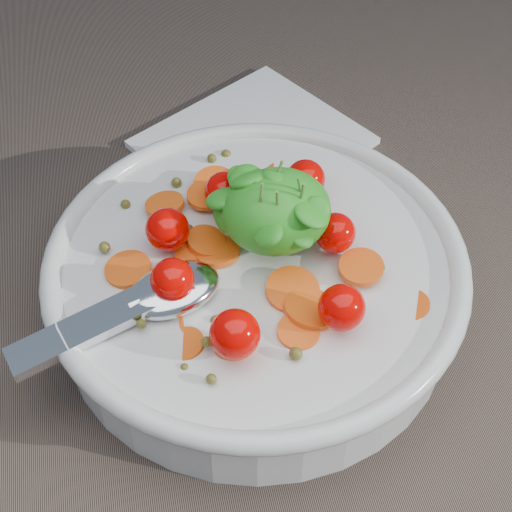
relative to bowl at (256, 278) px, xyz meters
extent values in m
plane|color=brown|center=(-0.03, -0.01, -0.03)|extent=(6.00, 6.00, 0.00)
cylinder|color=silver|center=(0.00, 0.00, -0.01)|extent=(0.26, 0.26, 0.05)
torus|color=silver|center=(0.00, 0.00, 0.02)|extent=(0.28, 0.28, 0.01)
cylinder|color=silver|center=(0.00, 0.00, -0.03)|extent=(0.13, 0.13, 0.01)
cylinder|color=brown|center=(0.00, 0.00, -0.01)|extent=(0.24, 0.24, 0.04)
cylinder|color=orange|center=(-0.04, 0.01, 0.02)|extent=(0.04, 0.04, 0.01)
cylinder|color=orange|center=(0.09, -0.05, 0.01)|extent=(0.03, 0.03, 0.01)
cylinder|color=orange|center=(0.02, -0.03, 0.02)|extent=(0.04, 0.04, 0.01)
cylinder|color=orange|center=(-0.03, 0.02, 0.02)|extent=(0.04, 0.04, 0.01)
cylinder|color=orange|center=(0.03, 0.04, 0.02)|extent=(0.04, 0.04, 0.01)
cylinder|color=orange|center=(0.02, 0.09, 0.01)|extent=(0.03, 0.03, 0.01)
cylinder|color=orange|center=(-0.05, -0.06, 0.02)|extent=(0.04, 0.04, 0.01)
cylinder|color=orange|center=(-0.01, 0.07, 0.02)|extent=(0.04, 0.04, 0.02)
cylinder|color=orange|center=(-0.04, -0.04, 0.01)|extent=(0.03, 0.03, 0.01)
cylinder|color=orange|center=(0.01, -0.06, 0.02)|extent=(0.04, 0.04, 0.01)
cylinder|color=orange|center=(-0.05, 0.06, 0.02)|extent=(0.04, 0.04, 0.01)
cylinder|color=orange|center=(0.03, -0.05, 0.02)|extent=(0.05, 0.05, 0.01)
cylinder|color=orange|center=(0.04, 0.02, 0.01)|extent=(0.04, 0.04, 0.01)
cylinder|color=orange|center=(-0.02, 0.01, 0.02)|extent=(0.04, 0.04, 0.01)
cylinder|color=orange|center=(-0.08, 0.01, 0.02)|extent=(0.03, 0.03, 0.01)
cylinder|color=orange|center=(0.06, -0.03, 0.03)|extent=(0.04, 0.04, 0.01)
cylinder|color=orange|center=(0.02, -0.06, 0.01)|extent=(0.03, 0.03, 0.01)
cylinder|color=orange|center=(0.01, 0.02, 0.02)|extent=(0.03, 0.03, 0.01)
cylinder|color=orange|center=(0.01, -0.02, 0.01)|extent=(0.03, 0.03, 0.01)
cylinder|color=orange|center=(0.00, 0.06, 0.02)|extent=(0.04, 0.04, 0.01)
cylinder|color=orange|center=(-0.03, -0.06, 0.02)|extent=(0.04, 0.04, 0.01)
cylinder|color=orange|center=(-0.02, 0.06, 0.03)|extent=(0.04, 0.04, 0.01)
cylinder|color=orange|center=(0.03, 0.06, 0.02)|extent=(0.03, 0.03, 0.01)
cylinder|color=orange|center=(-0.01, 0.06, 0.01)|extent=(0.04, 0.04, 0.01)
sphere|color=brown|center=(0.08, -0.02, 0.02)|extent=(0.01, 0.01, 0.01)
sphere|color=brown|center=(-0.08, -0.04, 0.02)|extent=(0.01, 0.01, 0.01)
sphere|color=brown|center=(-0.04, 0.03, 0.02)|extent=(0.01, 0.01, 0.01)
sphere|color=brown|center=(-0.01, 0.10, 0.02)|extent=(0.01, 0.01, 0.01)
sphere|color=brown|center=(-0.08, 0.07, 0.02)|extent=(0.01, 0.01, 0.01)
sphere|color=brown|center=(0.01, -0.08, 0.02)|extent=(0.01, 0.01, 0.01)
sphere|color=brown|center=(-0.10, 0.03, 0.02)|extent=(0.01, 0.01, 0.01)
sphere|color=brown|center=(-0.04, -0.09, 0.02)|extent=(0.01, 0.01, 0.01)
sphere|color=brown|center=(-0.04, -0.06, 0.02)|extent=(0.01, 0.01, 0.01)
sphere|color=brown|center=(-0.07, -0.03, 0.02)|extent=(0.01, 0.01, 0.01)
sphere|color=brown|center=(-0.04, 0.08, 0.02)|extent=(0.01, 0.01, 0.01)
sphere|color=brown|center=(-0.06, -0.07, 0.02)|extent=(0.01, 0.01, 0.01)
sphere|color=brown|center=(0.01, 0.07, 0.02)|extent=(0.01, 0.01, 0.01)
sphere|color=brown|center=(-0.02, 0.05, 0.02)|extent=(0.01, 0.01, 0.01)
sphere|color=brown|center=(-0.03, -0.04, 0.02)|extent=(0.01, 0.01, 0.01)
sphere|color=brown|center=(0.07, -0.03, 0.02)|extent=(0.01, 0.01, 0.01)
sphere|color=brown|center=(0.00, 0.11, 0.02)|extent=(0.01, 0.01, 0.01)
sphere|color=#D20300|center=(0.05, 0.00, 0.04)|extent=(0.03, 0.03, 0.03)
sphere|color=#D20300|center=(0.05, 0.05, 0.04)|extent=(0.03, 0.03, 0.03)
sphere|color=#D20300|center=(-0.01, 0.05, 0.04)|extent=(0.03, 0.03, 0.03)
sphere|color=#D20300|center=(-0.05, 0.02, 0.04)|extent=(0.03, 0.03, 0.03)
sphere|color=#D20300|center=(-0.06, -0.02, 0.04)|extent=(0.03, 0.03, 0.03)
sphere|color=#D20300|center=(-0.03, -0.07, 0.04)|extent=(0.03, 0.03, 0.03)
sphere|color=#D20300|center=(0.04, -0.06, 0.04)|extent=(0.03, 0.03, 0.03)
ellipsoid|color=green|center=(0.02, 0.01, 0.05)|extent=(0.07, 0.06, 0.05)
ellipsoid|color=green|center=(0.00, 0.02, 0.04)|extent=(0.04, 0.04, 0.03)
ellipsoid|color=green|center=(0.03, 0.01, 0.07)|extent=(0.02, 0.03, 0.02)
ellipsoid|color=green|center=(-0.01, 0.03, 0.05)|extent=(0.02, 0.02, 0.02)
ellipsoid|color=green|center=(-0.01, 0.02, 0.05)|extent=(0.03, 0.03, 0.03)
ellipsoid|color=green|center=(0.01, 0.01, 0.07)|extent=(0.02, 0.02, 0.02)
ellipsoid|color=green|center=(0.04, -0.01, 0.07)|extent=(0.02, 0.02, 0.02)
ellipsoid|color=green|center=(0.00, 0.04, 0.05)|extent=(0.03, 0.03, 0.02)
ellipsoid|color=green|center=(0.02, 0.01, 0.07)|extent=(0.03, 0.03, 0.01)
ellipsoid|color=green|center=(0.03, -0.01, 0.07)|extent=(0.03, 0.03, 0.02)
ellipsoid|color=green|center=(0.00, 0.02, 0.07)|extent=(0.04, 0.04, 0.03)
ellipsoid|color=green|center=(0.02, 0.00, 0.05)|extent=(0.02, 0.03, 0.01)
ellipsoid|color=green|center=(0.02, 0.02, 0.07)|extent=(0.03, 0.03, 0.02)
ellipsoid|color=green|center=(0.00, 0.02, 0.05)|extent=(0.02, 0.03, 0.02)
ellipsoid|color=green|center=(0.00, 0.01, 0.05)|extent=(0.04, 0.04, 0.03)
ellipsoid|color=green|center=(0.00, 0.03, 0.06)|extent=(0.03, 0.03, 0.02)
ellipsoid|color=green|center=(0.02, 0.01, 0.06)|extent=(0.04, 0.04, 0.02)
ellipsoid|color=green|center=(0.01, 0.01, 0.06)|extent=(0.02, 0.02, 0.02)
ellipsoid|color=green|center=(-0.02, 0.02, 0.05)|extent=(0.03, 0.04, 0.02)
ellipsoid|color=green|center=(0.02, 0.01, 0.06)|extent=(0.03, 0.03, 0.03)
ellipsoid|color=green|center=(0.01, 0.02, 0.07)|extent=(0.02, 0.02, 0.01)
ellipsoid|color=green|center=(0.02, 0.01, 0.06)|extent=(0.03, 0.03, 0.02)
ellipsoid|color=green|center=(0.03, -0.02, 0.05)|extent=(0.02, 0.02, 0.01)
ellipsoid|color=green|center=(0.02, 0.01, 0.07)|extent=(0.03, 0.02, 0.02)
ellipsoid|color=green|center=(0.00, -0.02, 0.06)|extent=(0.03, 0.03, 0.02)
ellipsoid|color=green|center=(0.00, 0.03, 0.05)|extent=(0.03, 0.03, 0.02)
ellipsoid|color=green|center=(0.00, 0.02, 0.05)|extent=(0.02, 0.02, 0.01)
ellipsoid|color=green|center=(0.01, 0.02, 0.06)|extent=(0.03, 0.03, 0.02)
cylinder|color=#4C8C33|center=(0.01, 0.02, 0.06)|extent=(0.02, 0.01, 0.04)
cylinder|color=#4C8C33|center=(0.01, 0.00, 0.06)|extent=(0.01, 0.01, 0.05)
cylinder|color=#4C8C33|center=(0.03, 0.00, 0.06)|extent=(0.01, 0.00, 0.05)
cylinder|color=#4C8C33|center=(0.00, 0.00, 0.06)|extent=(0.01, 0.01, 0.05)
cylinder|color=#4C8C33|center=(0.03, 0.00, 0.06)|extent=(0.00, 0.01, 0.05)
ellipsoid|color=silver|center=(-0.06, -0.02, 0.02)|extent=(0.07, 0.06, 0.02)
cube|color=silver|center=(-0.10, -0.03, 0.02)|extent=(0.12, 0.06, 0.02)
cylinder|color=silver|center=(-0.07, -0.02, 0.02)|extent=(0.02, 0.02, 0.01)
cube|color=white|center=(0.03, 0.17, -0.03)|extent=(0.21, 0.21, 0.01)
camera|label=1|loc=(-0.07, -0.33, 0.40)|focal=55.00mm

